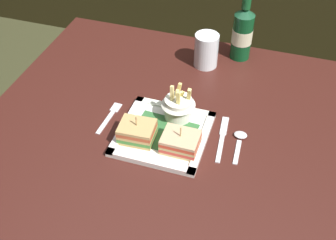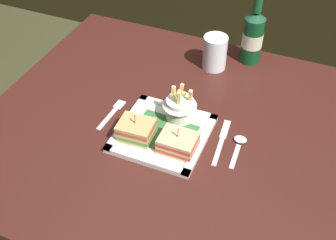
{
  "view_description": "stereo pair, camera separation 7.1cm",
  "coord_description": "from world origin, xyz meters",
  "px_view_note": "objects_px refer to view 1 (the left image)",
  "views": [
    {
      "loc": [
        0.24,
        -0.8,
        1.56
      ],
      "look_at": [
        -0.01,
        -0.02,
        0.81
      ],
      "focal_mm": 45.28,
      "sensor_mm": 36.0,
      "label": 1
    },
    {
      "loc": [
        0.31,
        -0.77,
        1.56
      ],
      "look_at": [
        -0.01,
        -0.02,
        0.81
      ],
      "focal_mm": 45.28,
      "sensor_mm": 36.0,
      "label": 2
    }
  ],
  "objects_px": {
    "fries_cup": "(178,105)",
    "sandwich_half_left": "(137,132)",
    "spoon": "(240,139)",
    "water_glass": "(206,53)",
    "dining_table": "(172,164)",
    "sandwich_half_right": "(180,142)",
    "beer_bottle": "(243,32)",
    "square_plate": "(163,134)",
    "fork": "(110,116)",
    "knife": "(222,137)"
  },
  "relations": [
    {
      "from": "square_plate",
      "to": "spoon",
      "type": "height_order",
      "value": "square_plate"
    },
    {
      "from": "dining_table",
      "to": "sandwich_half_left",
      "type": "distance_m",
      "value": 0.22
    },
    {
      "from": "square_plate",
      "to": "spoon",
      "type": "distance_m",
      "value": 0.2
    },
    {
      "from": "sandwich_half_right",
      "to": "fries_cup",
      "type": "relative_size",
      "value": 0.87
    },
    {
      "from": "fries_cup",
      "to": "beer_bottle",
      "type": "distance_m",
      "value": 0.37
    },
    {
      "from": "fries_cup",
      "to": "fork",
      "type": "height_order",
      "value": "fries_cup"
    },
    {
      "from": "sandwich_half_right",
      "to": "water_glass",
      "type": "bearing_deg",
      "value": 94.6
    },
    {
      "from": "square_plate",
      "to": "water_glass",
      "type": "xyz_separation_m",
      "value": [
        0.03,
        0.35,
        0.04
      ]
    },
    {
      "from": "beer_bottle",
      "to": "knife",
      "type": "bearing_deg",
      "value": -85.93
    },
    {
      "from": "knife",
      "to": "sandwich_half_left",
      "type": "bearing_deg",
      "value": -158.59
    },
    {
      "from": "fries_cup",
      "to": "sandwich_half_right",
      "type": "bearing_deg",
      "value": -70.5
    },
    {
      "from": "dining_table",
      "to": "water_glass",
      "type": "relative_size",
      "value": 9.61
    },
    {
      "from": "dining_table",
      "to": "spoon",
      "type": "distance_m",
      "value": 0.24
    },
    {
      "from": "square_plate",
      "to": "fork",
      "type": "bearing_deg",
      "value": 170.71
    },
    {
      "from": "spoon",
      "to": "dining_table",
      "type": "bearing_deg",
      "value": -179.01
    },
    {
      "from": "sandwich_half_right",
      "to": "spoon",
      "type": "height_order",
      "value": "sandwich_half_right"
    },
    {
      "from": "sandwich_half_right",
      "to": "beer_bottle",
      "type": "bearing_deg",
      "value": 82.11
    },
    {
      "from": "fries_cup",
      "to": "dining_table",
      "type": "bearing_deg",
      "value": -102.61
    },
    {
      "from": "water_glass",
      "to": "dining_table",
      "type": "bearing_deg",
      "value": -92.75
    },
    {
      "from": "fries_cup",
      "to": "sandwich_half_left",
      "type": "bearing_deg",
      "value": -124.91
    },
    {
      "from": "water_glass",
      "to": "fork",
      "type": "xyz_separation_m",
      "value": [
        -0.19,
        -0.32,
        -0.04
      ]
    },
    {
      "from": "fries_cup",
      "to": "spoon",
      "type": "distance_m",
      "value": 0.19
    },
    {
      "from": "sandwich_half_left",
      "to": "beer_bottle",
      "type": "xyz_separation_m",
      "value": [
        0.18,
        0.47,
        0.06
      ]
    },
    {
      "from": "spoon",
      "to": "sandwich_half_right",
      "type": "bearing_deg",
      "value": -148.64
    },
    {
      "from": "fork",
      "to": "water_glass",
      "type": "bearing_deg",
      "value": 59.07
    },
    {
      "from": "dining_table",
      "to": "beer_bottle",
      "type": "height_order",
      "value": "beer_bottle"
    },
    {
      "from": "sandwich_half_left",
      "to": "fries_cup",
      "type": "height_order",
      "value": "fries_cup"
    },
    {
      "from": "sandwich_half_left",
      "to": "beer_bottle",
      "type": "height_order",
      "value": "beer_bottle"
    },
    {
      "from": "sandwich_half_right",
      "to": "fries_cup",
      "type": "height_order",
      "value": "fries_cup"
    },
    {
      "from": "sandwich_half_right",
      "to": "spoon",
      "type": "xyz_separation_m",
      "value": [
        0.14,
        0.08,
        -0.03
      ]
    },
    {
      "from": "dining_table",
      "to": "water_glass",
      "type": "height_order",
      "value": "water_glass"
    },
    {
      "from": "beer_bottle",
      "to": "knife",
      "type": "distance_m",
      "value": 0.4
    },
    {
      "from": "knife",
      "to": "dining_table",
      "type": "bearing_deg",
      "value": -179.63
    },
    {
      "from": "fries_cup",
      "to": "spoon",
      "type": "bearing_deg",
      "value": -8.58
    },
    {
      "from": "square_plate",
      "to": "fries_cup",
      "type": "relative_size",
      "value": 2.18
    },
    {
      "from": "water_glass",
      "to": "knife",
      "type": "xyz_separation_m",
      "value": [
        0.12,
        -0.31,
        -0.04
      ]
    },
    {
      "from": "fork",
      "to": "fries_cup",
      "type": "bearing_deg",
      "value": 13.63
    },
    {
      "from": "knife",
      "to": "fork",
      "type": "bearing_deg",
      "value": -177.14
    },
    {
      "from": "square_plate",
      "to": "sandwich_half_left",
      "type": "xyz_separation_m",
      "value": [
        -0.06,
        -0.04,
        0.03
      ]
    },
    {
      "from": "sandwich_half_left",
      "to": "water_glass",
      "type": "bearing_deg",
      "value": 77.58
    },
    {
      "from": "square_plate",
      "to": "spoon",
      "type": "bearing_deg",
      "value": 12.96
    },
    {
      "from": "sandwich_half_right",
      "to": "knife",
      "type": "height_order",
      "value": "sandwich_half_right"
    },
    {
      "from": "fork",
      "to": "dining_table",
      "type": "bearing_deg",
      "value": 4.77
    },
    {
      "from": "dining_table",
      "to": "sandwich_half_right",
      "type": "bearing_deg",
      "value": -60.4
    },
    {
      "from": "dining_table",
      "to": "fries_cup",
      "type": "distance_m",
      "value": 0.21
    },
    {
      "from": "beer_bottle",
      "to": "spoon",
      "type": "relative_size",
      "value": 2.05
    },
    {
      "from": "beer_bottle",
      "to": "water_glass",
      "type": "distance_m",
      "value": 0.13
    },
    {
      "from": "square_plate",
      "to": "sandwich_half_right",
      "type": "height_order",
      "value": "sandwich_half_right"
    },
    {
      "from": "sandwich_half_left",
      "to": "sandwich_half_right",
      "type": "relative_size",
      "value": 1.02
    },
    {
      "from": "water_glass",
      "to": "knife",
      "type": "relative_size",
      "value": 0.63
    }
  ]
}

